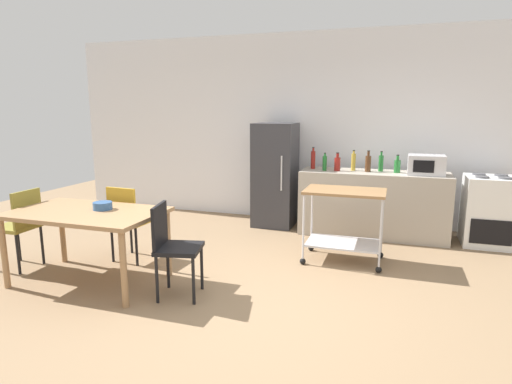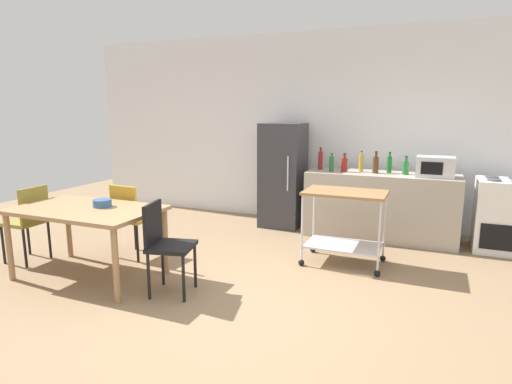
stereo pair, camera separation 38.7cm
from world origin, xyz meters
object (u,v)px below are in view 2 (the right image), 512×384
(refrigerator, at_px, (283,175))
(bottle_sparkling_water, at_px, (389,164))
(bottle_sesame_oil, at_px, (332,164))
(fruit_bowl, at_px, (102,203))
(bottle_soda, at_px, (320,160))
(chair_olive, at_px, (28,218))
(kitchen_cart, at_px, (344,215))
(bottle_vinegar, at_px, (376,164))
(bottle_hot_sauce, at_px, (344,164))
(dining_table, at_px, (87,215))
(stove_oven, at_px, (501,215))
(chair_mustard, at_px, (131,215))
(chair_black, at_px, (165,241))
(bottle_wine, at_px, (361,163))
(bottle_olive_oil, at_px, (406,167))
(microwave, at_px, (435,167))

(refrigerator, xyz_separation_m, bottle_sparkling_water, (1.53, -0.02, 0.24))
(bottle_sesame_oil, distance_m, fruit_bowl, 3.08)
(bottle_soda, distance_m, bottle_sesame_oil, 0.23)
(chair_olive, relative_size, kitchen_cart, 0.98)
(kitchen_cart, bearing_deg, bottle_vinegar, 82.16)
(bottle_sesame_oil, bearing_deg, bottle_hot_sauce, 8.38)
(dining_table, xyz_separation_m, stove_oven, (4.10, 2.65, -0.22))
(refrigerator, xyz_separation_m, bottle_soda, (0.58, -0.04, 0.26))
(stove_oven, distance_m, bottle_soda, 2.39)
(refrigerator, bearing_deg, chair_mustard, -119.45)
(bottle_soda, bearing_deg, chair_black, -106.42)
(refrigerator, distance_m, bottle_wine, 1.18)
(stove_oven, xyz_separation_m, fruit_bowl, (-3.98, -2.55, 0.34))
(chair_mustard, bearing_deg, bottle_wine, -135.16)
(chair_mustard, xyz_separation_m, bottle_sesame_oil, (1.94, 1.90, 0.49))
(stove_oven, height_order, bottle_sesame_oil, bottle_sesame_oil)
(bottle_vinegar, bearing_deg, fruit_bowl, -134.11)
(refrigerator, bearing_deg, bottle_sesame_oil, -12.80)
(chair_mustard, height_order, refrigerator, refrigerator)
(bottle_soda, xyz_separation_m, bottle_wine, (0.57, -0.01, -0.01))
(bottle_sparkling_water, bearing_deg, refrigerator, 179.38)
(kitchen_cart, height_order, bottle_hot_sauce, bottle_hot_sauce)
(dining_table, bearing_deg, kitchen_cart, 30.72)
(chair_olive, xyz_separation_m, stove_oven, (5.07, 2.56, -0.07))
(stove_oven, xyz_separation_m, bottle_wine, (-1.75, 0.03, 0.57))
(chair_black, xyz_separation_m, kitchen_cart, (1.41, 1.45, 0.05))
(bottle_hot_sauce, bearing_deg, refrigerator, 170.99)
(bottle_vinegar, relative_size, bottle_olive_oil, 1.20)
(bottle_vinegar, bearing_deg, bottle_hot_sauce, -174.42)
(chair_black, height_order, chair_olive, same)
(stove_oven, distance_m, bottle_hot_sauce, 2.03)
(refrigerator, distance_m, bottle_sparkling_water, 1.55)
(stove_oven, xyz_separation_m, kitchen_cart, (-1.71, -1.23, 0.12))
(kitchen_cart, distance_m, bottle_vinegar, 1.29)
(chair_olive, height_order, kitchen_cart, chair_olive)
(bottle_hot_sauce, bearing_deg, stove_oven, 2.00)
(chair_olive, bearing_deg, bottle_soda, 132.13)
(stove_oven, bearing_deg, refrigerator, 178.40)
(bottle_vinegar, height_order, bottle_sparkling_water, bottle_vinegar)
(bottle_hot_sauce, bearing_deg, bottle_olive_oil, 4.97)
(bottle_sparkling_water, xyz_separation_m, microwave, (0.58, -0.13, 0.01))
(bottle_sesame_oil, bearing_deg, bottle_sparkling_water, 11.85)
(bottle_hot_sauce, distance_m, bottle_olive_oil, 0.80)
(chair_olive, distance_m, bottle_wine, 4.25)
(chair_black, distance_m, stove_oven, 4.11)
(dining_table, relative_size, bottle_soda, 4.77)
(dining_table, height_order, refrigerator, refrigerator)
(bottle_olive_oil, bearing_deg, dining_table, -138.00)
(bottle_soda, xyz_separation_m, bottle_sesame_oil, (0.19, -0.13, -0.03))
(chair_mustard, relative_size, refrigerator, 0.57)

